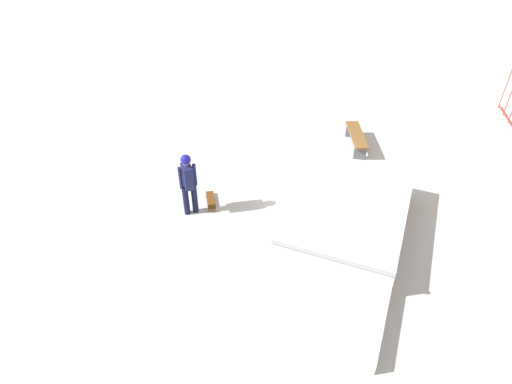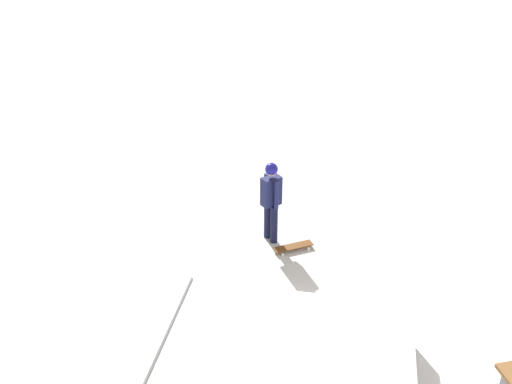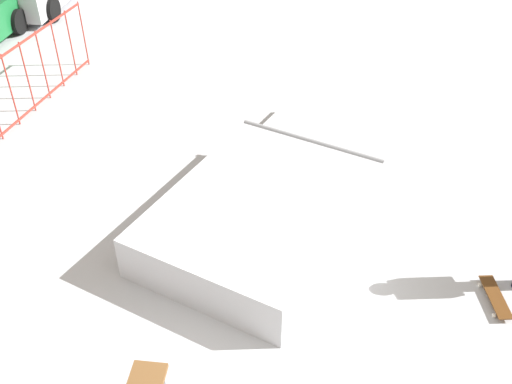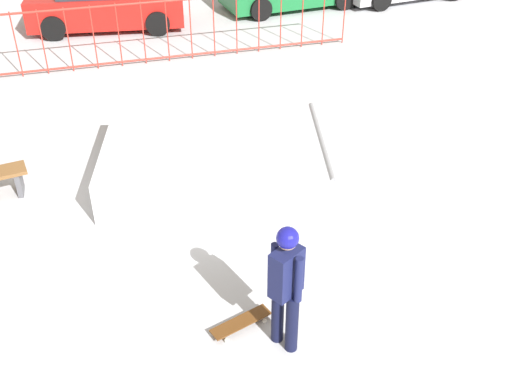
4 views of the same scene
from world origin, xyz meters
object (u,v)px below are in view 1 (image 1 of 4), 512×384
(skateboard, at_px, (211,201))
(skater, at_px, (188,180))
(skate_ramp, at_px, (343,231))
(park_bench, at_px, (356,137))

(skateboard, bearing_deg, skater, -62.03)
(skate_ramp, distance_m, park_bench, 4.28)
(skater, bearing_deg, skate_ramp, 51.57)
(skateboard, bearing_deg, skate_ramp, 56.20)
(skater, height_order, park_bench, skater)
(skateboard, bearing_deg, park_bench, 112.81)
(skater, bearing_deg, park_bench, 100.92)
(skate_ramp, xyz_separation_m, skater, (-0.41, -3.79, 0.69))
(skate_ramp, xyz_separation_m, skateboard, (-0.84, -3.39, -0.24))
(skate_ramp, bearing_deg, skater, -84.40)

